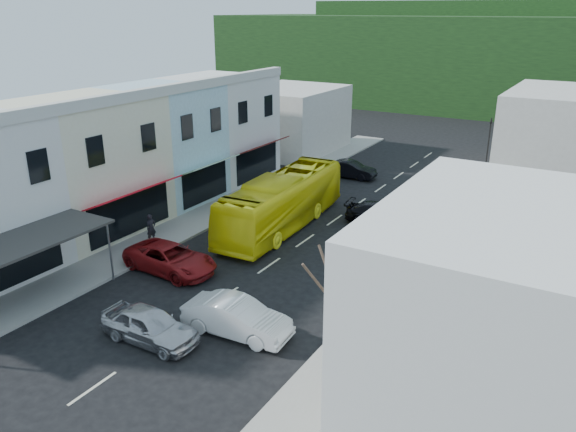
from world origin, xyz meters
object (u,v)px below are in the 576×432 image
Objects in this scene: car_silver at (150,326)px; car_red at (170,259)px; direction_sign at (354,284)px; street_tree at (342,314)px; bus at (282,204)px; car_white at (237,319)px; pedestrian_left at (151,228)px; traffic_signal at (488,145)px.

car_silver is 0.96× the size of car_red.
street_tree reaches higher than direction_sign.
bus is 2.64× the size of car_white.
car_red is 10.58m from direction_sign.
pedestrian_left is at bearing 57.64° from car_white.
car_silver is at bearing -142.39° from car_red.
car_red is (-1.77, -8.40, -0.85)m from bus.
direction_sign reaches higher than pedestrian_left.
bus reaches higher than pedestrian_left.
bus is at bearing 123.80° from direction_sign.
car_red is at bearing 60.05° from car_white.
car_red is 0.69× the size of street_tree.
bus is at bearing 127.97° from street_tree.
street_tree is (11.97, -4.67, 2.61)m from car_red.
car_red is at bearing 167.24° from direction_sign.
car_silver is 2.59× the size of pedestrian_left.
pedestrian_left reaches higher than car_white.
direction_sign reaches higher than car_red.
car_white is 1.05× the size of direction_sign.
car_silver is 10.43m from pedestrian_left.
street_tree reaches higher than bus.
street_tree is (1.49, -4.42, 1.22)m from direction_sign.
direction_sign is at bearing 98.46° from traffic_signal.
car_red is 30.09m from traffic_signal.
pedestrian_left is 16.96m from street_tree.
car_red is (-3.72, 5.46, 0.00)m from car_silver.
car_white is 0.96× the size of car_red.
pedestrian_left is at bearing 42.47° from car_silver.
car_white and car_red have the same top height.
pedestrian_left is (-5.14, -6.22, -0.55)m from bus.
traffic_signal is at bearing -10.71° from car_silver.
direction_sign is at bearing 108.60° from street_tree.
direction_sign reaches higher than car_white.
traffic_signal is (13.25, 26.20, 1.24)m from pedestrian_left.
pedestrian_left is 29.39m from traffic_signal.
direction_sign is (8.71, -8.65, 0.54)m from bus.
car_white is (2.78, 2.26, 0.00)m from car_silver.
car_red is 1.10× the size of direction_sign.
street_tree is at bearing -108.85° from car_white.
traffic_signal is at bearing -9.88° from car_white.
direction_sign is at bearing -86.87° from pedestrian_left.
car_red is 13.11m from street_tree.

